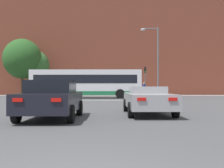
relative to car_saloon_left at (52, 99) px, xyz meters
The scene contains 13 objects.
stop_line_strip 14.92m from the car_saloon_left, 82.46° to the left, with size 7.25×0.30×0.01m, color silver.
far_pavement 29.50m from the car_saloon_left, 86.20° to the left, with size 68.06×2.50×0.01m, color #A09B91.
brick_civic_building 39.99m from the car_saloon_left, 83.18° to the left, with size 47.13×13.04×22.54m.
car_saloon_left is the anchor object (origin of this frame).
car_roadster_right 4.36m from the car_saloon_left, 24.88° to the left, with size 2.12×4.87×1.26m.
bus_crossing_lead 19.80m from the car_saloon_left, 92.04° to the left, with size 11.93×2.75×3.07m.
traffic_light_far_right 29.36m from the car_saloon_left, 76.83° to the left, with size 0.26×0.31×4.04m.
traffic_light_far_left 28.91m from the car_saloon_left, 95.94° to the left, with size 0.26×0.31×3.79m.
street_lamp_junction 19.33m from the car_saloon_left, 69.78° to the left, with size 1.89×0.36×7.37m.
pedestrian_waiting 30.49m from the car_saloon_left, 81.15° to the left, with size 0.36×0.45×1.82m.
pedestrian_walking_east 29.29m from the car_saloon_left, 77.15° to the left, with size 0.40×0.46×1.85m.
tree_by_building 31.68m from the car_saloon_left, 107.33° to the left, with size 4.28×4.28×6.59m.
tree_kerbside 31.16m from the car_saloon_left, 110.50° to the left, with size 5.42×5.42×8.08m.
Camera 1 is at (0.53, -3.75, 1.25)m, focal length 45.00 mm.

